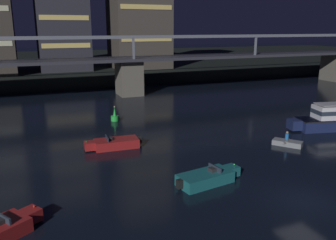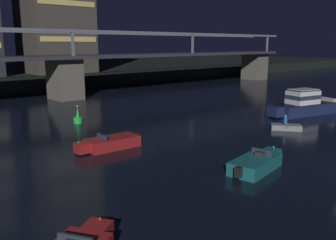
{
  "view_description": "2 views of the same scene",
  "coord_description": "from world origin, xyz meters",
  "px_view_note": "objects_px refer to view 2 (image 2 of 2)",
  "views": [
    {
      "loc": [
        -15.47,
        -15.47,
        10.54
      ],
      "look_at": [
        -3.32,
        14.58,
        2.09
      ],
      "focal_mm": 37.73,
      "sensor_mm": 36.0,
      "label": 1
    },
    {
      "loc": [
        -22.25,
        -7.53,
        7.52
      ],
      "look_at": [
        -2.37,
        15.17,
        1.17
      ],
      "focal_mm": 38.61,
      "sensor_mm": 36.0,
      "label": 2
    }
  ],
  "objects_px": {
    "channel_buoy": "(78,118)",
    "cabin_cruiser_near_left": "(304,105)",
    "river_bridge": "(64,66)",
    "speedboat_near_center": "(110,143)",
    "speedboat_near_right": "(257,163)",
    "dinghy_with_paddler": "(286,127)"
  },
  "relations": [
    {
      "from": "channel_buoy",
      "to": "dinghy_with_paddler",
      "type": "height_order",
      "value": "channel_buoy"
    },
    {
      "from": "channel_buoy",
      "to": "cabin_cruiser_near_left",
      "type": "bearing_deg",
      "value": -30.25
    },
    {
      "from": "river_bridge",
      "to": "cabin_cruiser_near_left",
      "type": "relative_size",
      "value": 10.03
    },
    {
      "from": "cabin_cruiser_near_left",
      "to": "channel_buoy",
      "type": "distance_m",
      "value": 24.04
    },
    {
      "from": "speedboat_near_right",
      "to": "dinghy_with_paddler",
      "type": "relative_size",
      "value": 1.91
    },
    {
      "from": "speedboat_near_right",
      "to": "dinghy_with_paddler",
      "type": "distance_m",
      "value": 11.63
    },
    {
      "from": "cabin_cruiser_near_left",
      "to": "speedboat_near_right",
      "type": "distance_m",
      "value": 20.18
    },
    {
      "from": "river_bridge",
      "to": "dinghy_with_paddler",
      "type": "distance_m",
      "value": 31.35
    },
    {
      "from": "speedboat_near_center",
      "to": "dinghy_with_paddler",
      "type": "height_order",
      "value": "dinghy_with_paddler"
    },
    {
      "from": "cabin_cruiser_near_left",
      "to": "speedboat_near_center",
      "type": "xyz_separation_m",
      "value": [
        -23.14,
        2.62,
        -0.64
      ]
    },
    {
      "from": "cabin_cruiser_near_left",
      "to": "dinghy_with_paddler",
      "type": "relative_size",
      "value": 3.43
    },
    {
      "from": "speedboat_near_center",
      "to": "speedboat_near_right",
      "type": "height_order",
      "value": "same"
    },
    {
      "from": "river_bridge",
      "to": "channel_buoy",
      "type": "xyz_separation_m",
      "value": [
        -6.24,
        -15.54,
        -4.04
      ]
    },
    {
      "from": "cabin_cruiser_near_left",
      "to": "channel_buoy",
      "type": "xyz_separation_m",
      "value": [
        -20.76,
        12.11,
        -0.57
      ]
    },
    {
      "from": "cabin_cruiser_near_left",
      "to": "river_bridge",
      "type": "bearing_deg",
      "value": 117.71
    },
    {
      "from": "cabin_cruiser_near_left",
      "to": "speedboat_near_right",
      "type": "xyz_separation_m",
      "value": [
        -18.84,
        -7.21,
        -0.64
      ]
    },
    {
      "from": "speedboat_near_right",
      "to": "dinghy_with_paddler",
      "type": "xyz_separation_m",
      "value": [
        10.74,
        4.47,
        -0.14
      ]
    },
    {
      "from": "speedboat_near_right",
      "to": "river_bridge",
      "type": "bearing_deg",
      "value": 82.94
    },
    {
      "from": "speedboat_near_right",
      "to": "channel_buoy",
      "type": "relative_size",
      "value": 2.97
    },
    {
      "from": "speedboat_near_center",
      "to": "cabin_cruiser_near_left",
      "type": "bearing_deg",
      "value": -6.46
    },
    {
      "from": "channel_buoy",
      "to": "speedboat_near_center",
      "type": "bearing_deg",
      "value": -104.05
    },
    {
      "from": "cabin_cruiser_near_left",
      "to": "speedboat_near_right",
      "type": "relative_size",
      "value": 1.79
    }
  ]
}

